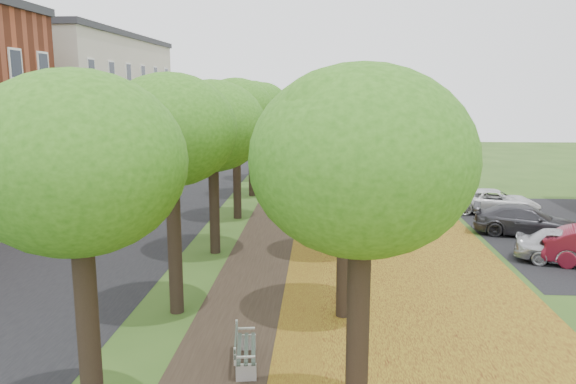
# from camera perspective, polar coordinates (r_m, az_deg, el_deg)

# --- Properties ---
(street_asphalt) EXTENTS (8.00, 70.00, 0.01)m
(street_asphalt) POSITION_cam_1_polar(r_m,az_deg,el_deg) (26.74, -17.43, -3.84)
(street_asphalt) COLOR black
(street_asphalt) RESTS_ON ground
(footpath) EXTENTS (3.20, 70.00, 0.01)m
(footpath) POSITION_cam_1_polar(r_m,az_deg,el_deg) (25.10, -1.15, -4.28)
(footpath) COLOR black
(footpath) RESTS_ON ground
(leaf_verge) EXTENTS (7.50, 70.00, 0.01)m
(leaf_verge) POSITION_cam_1_polar(r_m,az_deg,el_deg) (25.21, 10.29, -4.38)
(leaf_verge) COLOR #A28B1E
(leaf_verge) RESTS_ON ground
(tree_row_west) EXTENTS (3.92, 33.92, 6.76)m
(tree_row_west) POSITION_cam_1_polar(r_m,az_deg,el_deg) (24.57, -6.36, 7.28)
(tree_row_west) COLOR black
(tree_row_west) RESTS_ON ground
(tree_row_east) EXTENTS (3.92, 33.92, 6.76)m
(tree_row_east) POSITION_cam_1_polar(r_m,az_deg,el_deg) (24.24, 4.99, 7.26)
(tree_row_east) COLOR black
(tree_row_east) RESTS_ON ground
(building_cream) EXTENTS (10.30, 20.30, 10.40)m
(building_cream) POSITION_cam_1_polar(r_m,az_deg,el_deg) (46.25, -21.02, 8.33)
(building_cream) COLOR beige
(building_cream) RESTS_ON ground
(bench) EXTENTS (0.68, 1.69, 0.78)m
(bench) POSITION_cam_1_polar(r_m,az_deg,el_deg) (13.66, -4.50, -15.59)
(bench) COLOR #2C372E
(bench) RESTS_ON ground
(car_silver) EXTENTS (4.21, 2.84, 1.33)m
(car_silver) POSITION_cam_1_polar(r_m,az_deg,el_deg) (23.19, 26.85, -4.99)
(car_silver) COLOR #BCBBC1
(car_silver) RESTS_ON ground
(car_grey) EXTENTS (4.82, 3.03, 1.30)m
(car_grey) POSITION_cam_1_polar(r_m,az_deg,el_deg) (26.86, 23.04, -2.72)
(car_grey) COLOR #35353A
(car_grey) RESTS_ON ground
(car_white) EXTENTS (4.70, 2.71, 1.23)m
(car_white) POSITION_cam_1_polar(r_m,az_deg,el_deg) (31.06, 20.29, -0.90)
(car_white) COLOR silver
(car_white) RESTS_ON ground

